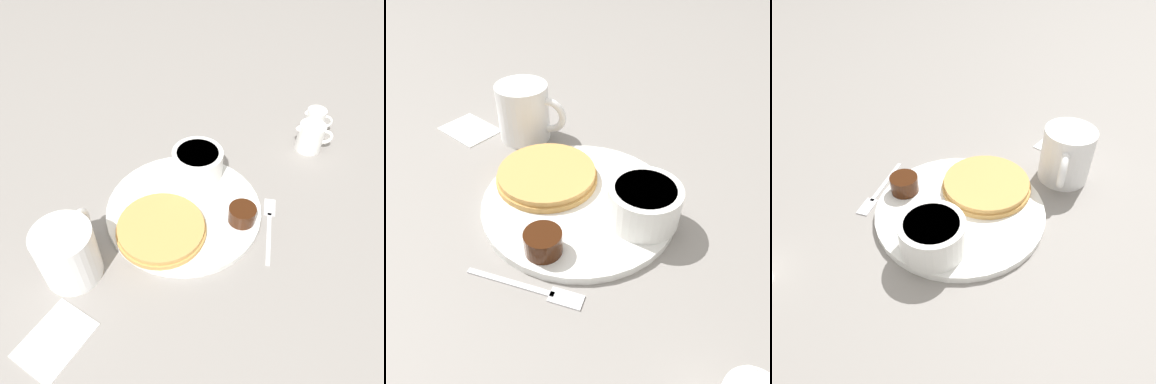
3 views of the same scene
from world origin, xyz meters
TOP-DOWN VIEW (x-y plane):
  - ground_plane at (0.00, 0.00)m, footprint 4.00×4.00m
  - plate at (0.00, 0.00)m, footprint 0.28×0.28m
  - pancake_stack at (-0.07, -0.01)m, footprint 0.15×0.15m
  - bowl at (0.08, 0.04)m, footprint 0.10×0.10m
  - syrup_cup at (0.05, -0.09)m, footprint 0.05×0.05m
  - butter_ramekin at (0.10, 0.03)m, footprint 0.05×0.05m
  - coffee_mug at (-0.21, 0.04)m, footprint 0.12×0.09m
  - fork at (0.09, -0.13)m, footprint 0.13×0.09m
  - napkin at (-0.29, -0.03)m, footprint 0.11×0.09m

SIDE VIEW (x-z plane):
  - ground_plane at x=0.00m, z-range 0.00..0.00m
  - fork at x=0.09m, z-range 0.00..0.00m
  - napkin at x=-0.29m, z-range 0.00..0.00m
  - plate at x=0.00m, z-range 0.00..0.01m
  - pancake_stack at x=-0.07m, z-range 0.01..0.03m
  - syrup_cup at x=0.05m, z-range 0.01..0.04m
  - butter_ramekin at x=0.10m, z-range 0.01..0.05m
  - bowl at x=0.08m, z-range 0.01..0.07m
  - coffee_mug at x=-0.21m, z-range 0.00..0.10m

